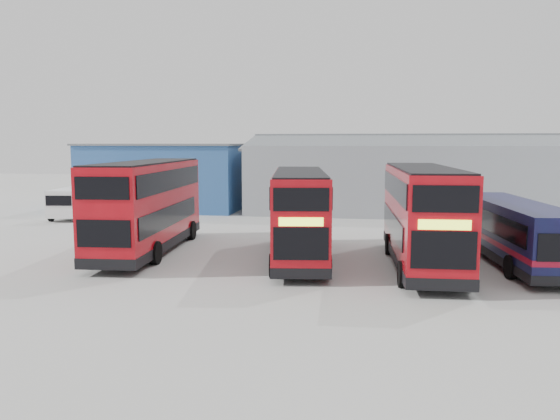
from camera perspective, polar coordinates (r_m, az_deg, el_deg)
The scene contains 8 objects.
ground_plane at distance 24.11m, azimuth 4.60°, elevation -5.44°, with size 120.00×120.00×0.00m, color #A1A19C.
office_block at distance 44.49m, azimuth -11.62°, elevation 3.53°, with size 12.30×8.32×5.12m.
maintenance_shed at distance 43.96m, azimuth 17.35°, elevation 3.34°, with size 30.50×12.00×5.89m.
double_decker_left at distance 26.60m, azimuth -13.64°, elevation 0.27°, with size 3.19×10.39×4.33m.
double_decker_centre at distance 24.18m, azimuth 2.06°, elevation -0.63°, with size 3.53×9.58×3.96m.
double_decker_right at distance 23.51m, azimuth 14.64°, elevation -0.79°, with size 2.93×10.05×4.20m.
single_decker_blue at distance 25.55m, azimuth 23.30°, elevation -2.26°, with size 3.20×10.00×2.67m.
panel_van at distance 40.30m, azimuth -20.72°, elevation 0.84°, with size 2.49×4.96×2.08m.
Camera 1 is at (1.93, -23.46, 5.21)m, focal length 35.00 mm.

